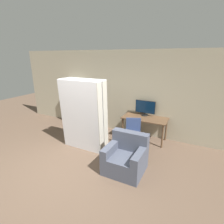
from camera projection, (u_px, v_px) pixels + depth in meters
The scene contains 9 objects.
ground_plane at pixel (67, 170), 4.03m from camera, with size 16.00×16.00×0.00m, color brown.
wall_back at pixel (117, 92), 5.88m from camera, with size 8.00×0.06×2.70m.
desk at pixel (145, 120), 5.31m from camera, with size 1.34×0.66×0.72m.
monitor at pixel (145, 108), 5.41m from camera, with size 0.62×0.21×0.48m.
office_chair at pixel (133, 139), 4.72m from camera, with size 0.58×0.58×0.91m.
bookshelf at pixel (76, 103), 6.62m from camera, with size 0.77×0.32×1.62m.
mattress_near at pixel (82, 116), 4.67m from camera, with size 1.22×0.31×1.94m.
mattress_far at pixel (87, 114), 4.88m from camera, with size 1.22×0.29×1.94m.
armchair at pixel (126, 157), 3.95m from camera, with size 0.85×0.80×0.85m.
Camera 1 is at (2.48, -2.58, 2.50)m, focal length 28.00 mm.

